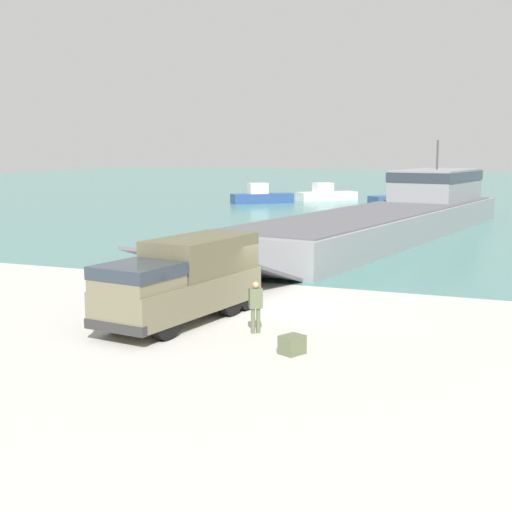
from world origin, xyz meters
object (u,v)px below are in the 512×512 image
(mooring_bollard, at_px, (138,268))
(cargo_crate, at_px, (292,345))
(moored_boat_b, at_px, (326,194))
(moored_boat_a, at_px, (261,197))
(landing_craft, at_px, (397,212))
(moored_boat_c, at_px, (409,198))
(military_truck, at_px, (183,280))
(soldier_on_ramp, at_px, (256,303))

(mooring_bollard, bearing_deg, cargo_crate, -40.27)
(moored_boat_b, bearing_deg, mooring_bollard, -36.69)
(moored_boat_a, xyz_separation_m, moored_boat_b, (5.44, 7.30, -0.06))
(landing_craft, relative_size, moored_boat_c, 5.05)
(moored_boat_b, bearing_deg, military_truck, -31.81)
(landing_craft, height_order, military_truck, landing_craft)
(moored_boat_c, distance_m, cargo_crate, 60.17)
(moored_boat_a, relative_size, cargo_crate, 9.59)
(landing_craft, xyz_separation_m, moored_boat_c, (-4.00, 27.86, -0.86))
(moored_boat_c, distance_m, mooring_bollard, 50.53)
(landing_craft, distance_m, moored_boat_c, 28.16)
(moored_boat_b, height_order, cargo_crate, moored_boat_b)
(moored_boat_b, relative_size, moored_boat_c, 0.82)
(moored_boat_a, bearing_deg, landing_craft, -0.45)
(landing_craft, bearing_deg, cargo_crate, -75.40)
(soldier_on_ramp, xyz_separation_m, moored_boat_a, (-20.99, 53.39, -0.26))
(moored_boat_a, xyz_separation_m, cargo_crate, (22.93, -55.25, -0.47))
(mooring_bollard, bearing_deg, moored_boat_b, 96.89)
(landing_craft, relative_size, mooring_bollard, 49.70)
(soldier_on_ramp, relative_size, mooring_bollard, 2.10)
(soldier_on_ramp, height_order, moored_boat_b, moored_boat_b)
(landing_craft, distance_m, soldier_on_ramp, 30.05)
(military_truck, height_order, moored_boat_b, military_truck)
(moored_boat_c, bearing_deg, soldier_on_ramp, 142.78)
(moored_boat_b, xyz_separation_m, cargo_crate, (17.49, -62.55, -0.41))
(landing_craft, relative_size, cargo_crate, 60.85)
(landing_craft, distance_m, cargo_crate, 32.06)
(soldier_on_ramp, relative_size, moored_boat_a, 0.27)
(mooring_bollard, height_order, cargo_crate, mooring_bollard)
(moored_boat_b, relative_size, cargo_crate, 9.89)
(moored_boat_c, relative_size, mooring_bollard, 9.84)
(military_truck, distance_m, soldier_on_ramp, 3.10)
(landing_craft, xyz_separation_m, moored_boat_b, (-14.39, 30.67, -0.86))
(military_truck, height_order, soldier_on_ramp, military_truck)
(moored_boat_a, bearing_deg, moored_boat_b, 102.57)
(military_truck, bearing_deg, cargo_crate, 72.54)
(military_truck, bearing_deg, moored_boat_c, -169.52)
(cargo_crate, bearing_deg, moored_boat_c, 96.78)
(military_truck, distance_m, mooring_bollard, 9.34)
(moored_boat_c, bearing_deg, mooring_bollard, 133.18)
(military_truck, bearing_deg, soldier_on_ramp, 88.33)
(landing_craft, distance_m, military_truck, 29.55)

